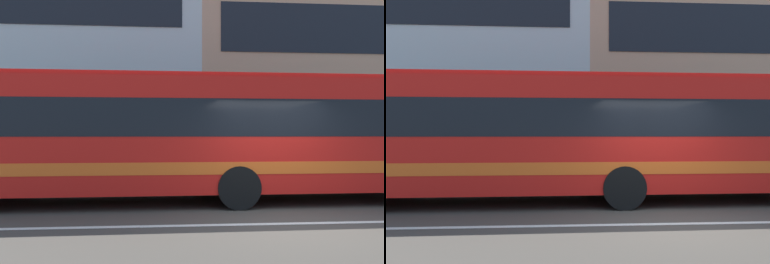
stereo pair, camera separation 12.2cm
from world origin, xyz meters
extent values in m
plane|color=#464039|center=(0.00, 0.00, 0.00)|extent=(160.00, 160.00, 0.00)
cube|color=silver|center=(0.00, 0.00, 0.00)|extent=(60.00, 0.16, 0.01)
cube|color=#205516|center=(0.78, 6.61, 0.52)|extent=(21.75, 1.10, 1.05)
cube|color=tan|center=(10.15, 15.88, 5.70)|extent=(21.63, 11.09, 11.41)
cube|color=red|center=(-1.55, 2.61, 1.70)|extent=(12.29, 2.67, 2.70)
cube|color=black|center=(-1.55, 2.61, 2.10)|extent=(11.55, 2.68, 0.86)
cube|color=#E95A1A|center=(-1.55, 2.61, 0.96)|extent=(12.04, 2.69, 0.28)
cube|color=red|center=(-1.55, 2.61, 3.11)|extent=(11.79, 2.26, 0.12)
cylinder|color=black|center=(-6.70, 3.69, 0.50)|extent=(1.00, 0.29, 1.00)
cylinder|color=black|center=(-0.77, 1.47, 0.50)|extent=(1.00, 0.29, 1.00)
cylinder|color=black|center=(-0.80, 3.77, 0.50)|extent=(1.00, 0.29, 1.00)
cylinder|color=black|center=(3.56, 3.83, 0.50)|extent=(1.00, 0.29, 1.00)
camera|label=1|loc=(-2.58, -7.44, 1.75)|focal=36.95mm
camera|label=2|loc=(-2.45, -7.45, 1.75)|focal=36.95mm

